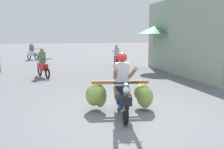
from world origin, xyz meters
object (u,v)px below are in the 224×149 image
motorbike_distant_ahead_right (116,57)px  motorbike_distant_ahead_left (43,65)px  motorbike_distant_far_ahead (32,53)px  motorbike_main_loaded (119,93)px  market_umbrella_near_shop (154,30)px

motorbike_distant_ahead_right → motorbike_distant_ahead_left: bearing=-143.6°
motorbike_distant_ahead_right → motorbike_distant_far_ahead: same height
motorbike_main_loaded → motorbike_distant_far_ahead: (-3.03, 15.36, 0.08)m
motorbike_distant_ahead_right → market_umbrella_near_shop: size_ratio=0.64×
motorbike_distant_ahead_left → motorbike_main_loaded: bearing=-71.8°
motorbike_main_loaded → market_umbrella_near_shop: market_umbrella_near_shop is taller
motorbike_distant_ahead_left → motorbike_distant_ahead_right: same height
motorbike_distant_far_ahead → market_umbrella_near_shop: size_ratio=0.55×
motorbike_distant_ahead_right → motorbike_distant_far_ahead: 8.06m
market_umbrella_near_shop → motorbike_main_loaded: bearing=-120.4°
market_umbrella_near_shop → motorbike_distant_ahead_right: bearing=120.5°
motorbike_distant_far_ahead → motorbike_distant_ahead_left: bearing=-83.8°
motorbike_distant_far_ahead → motorbike_distant_ahead_right: bearing=-45.3°
motorbike_main_loaded → motorbike_distant_ahead_left: bearing=108.2°
motorbike_main_loaded → motorbike_distant_ahead_right: size_ratio=1.20×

